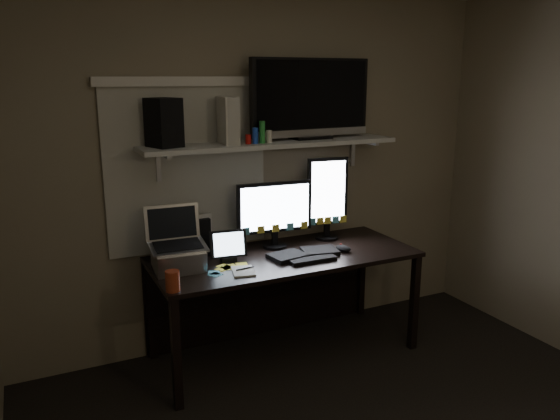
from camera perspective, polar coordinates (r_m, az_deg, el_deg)
back_wall at (r=3.93m, az=-1.89°, el=4.10°), size 3.60×0.00×3.60m
window_blinds at (r=3.72m, az=-9.61°, el=4.15°), size 1.10×0.02×1.10m
desk at (r=3.89m, az=-0.31°, el=-6.66°), size 1.80×0.75×0.73m
wall_shelf at (r=3.74m, az=-0.83°, el=6.94°), size 1.80×0.35×0.03m
monitor_landscape at (r=3.82m, az=-0.56°, el=-0.46°), size 0.55×0.10×0.48m
monitor_portrait at (r=4.02m, az=4.97°, el=1.25°), size 0.32×0.10×0.62m
keyboard at (r=3.70m, az=2.51°, el=-4.58°), size 0.49×0.20×0.03m
mouse at (r=3.82m, az=6.63°, el=-3.99°), size 0.11×0.14×0.04m
notepad at (r=3.41m, az=-3.86°, el=-6.40°), size 0.17×0.21×0.01m
tablet at (r=3.59m, az=-5.45°, el=-3.72°), size 0.25×0.13×0.21m
file_sorter at (r=3.70m, az=-9.05°, el=-2.73°), size 0.22×0.10×0.28m
laptop at (r=3.44m, az=-10.65°, el=-3.16°), size 0.36×0.30×0.39m
cup at (r=3.16m, az=-11.16°, el=-7.29°), size 0.09×0.09×0.12m
sticky_notes at (r=3.46m, az=-5.09°, el=-6.18°), size 0.37×0.32×0.00m
tv at (r=3.89m, az=3.23°, el=11.50°), size 0.93×0.21×0.55m
game_console at (r=3.61m, az=-5.56°, el=9.29°), size 0.10×0.26×0.30m
speaker at (r=3.50m, az=-12.06°, el=8.92°), size 0.22×0.24×0.30m
bottles at (r=3.62m, az=-2.24°, el=8.16°), size 0.24×0.06×0.15m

